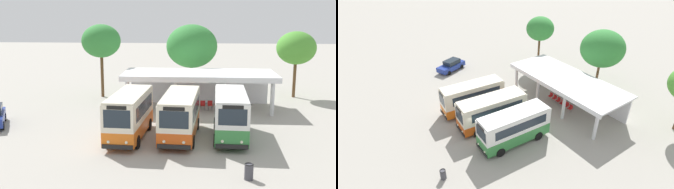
# 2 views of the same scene
# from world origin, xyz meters

# --- Properties ---
(ground_plane) EXTENTS (180.00, 180.00, 0.00)m
(ground_plane) POSITION_xyz_m (0.00, 0.00, 0.00)
(ground_plane) COLOR #A39E93
(city_bus_nearest_orange) EXTENTS (2.59, 7.22, 3.29)m
(city_bus_nearest_orange) POSITION_xyz_m (-3.74, 1.68, 1.82)
(city_bus_nearest_orange) COLOR black
(city_bus_nearest_orange) RESTS_ON ground
(city_bus_second_in_row) EXTENTS (2.79, 7.34, 3.21)m
(city_bus_second_in_row) POSITION_xyz_m (-0.18, 2.00, 1.77)
(city_bus_second_in_row) COLOR black
(city_bus_second_in_row) RESTS_ON ground
(city_bus_middle_cream) EXTENTS (2.55, 7.09, 3.30)m
(city_bus_middle_cream) POSITION_xyz_m (3.39, 2.21, 1.82)
(city_bus_middle_cream) COLOR black
(city_bus_middle_cream) RESTS_ON ground
(parked_car_flank) EXTENTS (3.30, 4.74, 1.62)m
(parked_car_flank) POSITION_xyz_m (-15.07, 4.08, 0.83)
(parked_car_flank) COLOR black
(parked_car_flank) RESTS_ON ground
(terminal_canopy) EXTENTS (13.90, 5.67, 3.40)m
(terminal_canopy) POSITION_xyz_m (1.21, 11.73, 2.64)
(terminal_canopy) COLOR silver
(terminal_canopy) RESTS_ON ground
(waiting_chair_end_by_column) EXTENTS (0.46, 0.46, 0.86)m
(waiting_chair_end_by_column) POSITION_xyz_m (-0.39, 10.57, 0.52)
(waiting_chair_end_by_column) COLOR slate
(waiting_chair_end_by_column) RESTS_ON ground
(waiting_chair_second_from_end) EXTENTS (0.46, 0.46, 0.86)m
(waiting_chair_second_from_end) POSITION_xyz_m (0.26, 10.58, 0.52)
(waiting_chair_second_from_end) COLOR slate
(waiting_chair_second_from_end) RESTS_ON ground
(waiting_chair_middle_seat) EXTENTS (0.46, 0.46, 0.86)m
(waiting_chair_middle_seat) POSITION_xyz_m (0.92, 10.55, 0.52)
(waiting_chair_middle_seat) COLOR slate
(waiting_chair_middle_seat) RESTS_ON ground
(waiting_chair_fourth_seat) EXTENTS (0.46, 0.46, 0.86)m
(waiting_chair_fourth_seat) POSITION_xyz_m (1.58, 10.51, 0.52)
(waiting_chair_fourth_seat) COLOR slate
(waiting_chair_fourth_seat) RESTS_ON ground
(waiting_chair_fifth_seat) EXTENTS (0.46, 0.46, 0.86)m
(waiting_chair_fifth_seat) POSITION_xyz_m (2.24, 10.58, 0.52)
(waiting_chair_fifth_seat) COLOR slate
(waiting_chair_fifth_seat) RESTS_ON ground
(waiting_chair_far_end_seat) EXTENTS (0.46, 0.46, 0.86)m
(waiting_chair_far_end_seat) POSITION_xyz_m (2.90, 10.49, 0.52)
(waiting_chair_far_end_seat) COLOR slate
(waiting_chair_far_end_seat) RESTS_ON ground
(roadside_tree_behind_canopy) EXTENTS (5.47, 5.47, 7.54)m
(roadside_tree_behind_canopy) POSITION_xyz_m (0.43, 18.01, 5.21)
(roadside_tree_behind_canopy) COLOR brown
(roadside_tree_behind_canopy) RESTS_ON ground
(roadside_tree_west_of_canopy) EXTENTS (4.04, 4.04, 7.60)m
(roadside_tree_west_of_canopy) POSITION_xyz_m (-8.92, 15.85, 5.86)
(roadside_tree_west_of_canopy) COLOR brown
(roadside_tree_west_of_canopy) RESTS_ON ground
(litter_bin_apron) EXTENTS (0.49, 0.49, 0.90)m
(litter_bin_apron) POSITION_xyz_m (3.81, -5.17, 0.46)
(litter_bin_apron) COLOR #3F3F47
(litter_bin_apron) RESTS_ON ground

